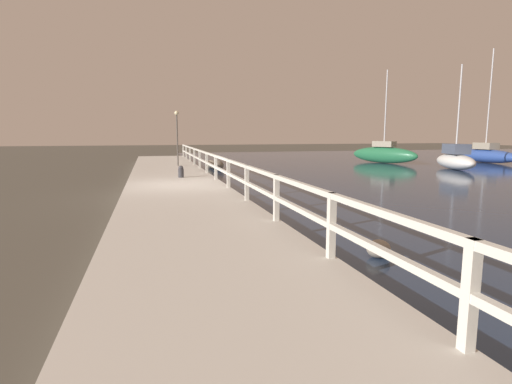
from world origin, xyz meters
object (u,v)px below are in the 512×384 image
object	(u,v)px
mooring_bollard	(181,172)
dock_lamp	(177,128)
sailboat_white	(455,159)
sailboat_blue	(485,155)
sailboat_green	(384,154)

from	to	relation	value
mooring_bollard	dock_lamp	distance (m)	6.10
mooring_bollard	dock_lamp	xyz separation A→B (m)	(0.28, 5.83, 1.80)
mooring_bollard	sailboat_white	size ratio (longest dim) A/B	0.08
mooring_bollard	dock_lamp	world-z (taller)	dock_lamp
mooring_bollard	sailboat_white	world-z (taller)	sailboat_white
dock_lamp	mooring_bollard	bearing A→B (deg)	-92.78
dock_lamp	sailboat_white	bearing A→B (deg)	-8.38
mooring_bollard	dock_lamp	size ratio (longest dim) A/B	0.16
sailboat_white	sailboat_blue	xyz separation A→B (m)	(6.14, 4.10, -0.02)
dock_lamp	sailboat_green	world-z (taller)	sailboat_green
mooring_bollard	sailboat_green	distance (m)	17.36
dock_lamp	sailboat_blue	bearing A→B (deg)	4.65
dock_lamp	sailboat_blue	world-z (taller)	sailboat_blue
dock_lamp	sailboat_blue	size ratio (longest dim) A/B	0.37
mooring_bollard	sailboat_green	xyz separation A→B (m)	(14.81, 9.04, 0.06)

